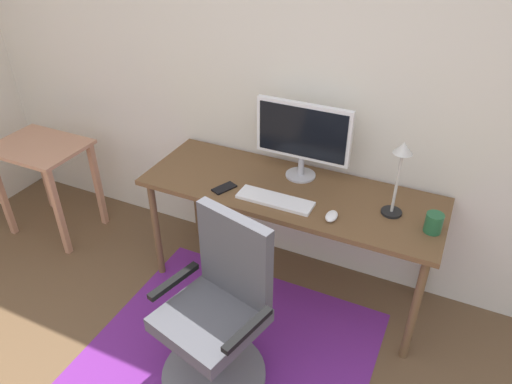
{
  "coord_description": "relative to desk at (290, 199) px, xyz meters",
  "views": [
    {
      "loc": [
        0.75,
        -0.35,
        2.23
      ],
      "look_at": [
        -0.16,
        1.58,
        0.85
      ],
      "focal_mm": 33.59,
      "sensor_mm": 36.0,
      "label": 1
    }
  ],
  "objects": [
    {
      "name": "computer_mouse",
      "position": [
        0.3,
        -0.18,
        0.09
      ],
      "size": [
        0.06,
        0.1,
        0.03
      ],
      "primitive_type": "ellipsoid",
      "color": "white",
      "rests_on": "desk"
    },
    {
      "name": "cell_phone",
      "position": [
        -0.35,
        -0.16,
        0.08
      ],
      "size": [
        0.12,
        0.16,
        0.01
      ],
      "primitive_type": "cube",
      "rotation": [
        0.0,
        0.0,
        -0.41
      ],
      "color": "black",
      "rests_on": "desk"
    },
    {
      "name": "monitor",
      "position": [
        0.0,
        0.16,
        0.35
      ],
      "size": [
        0.56,
        0.18,
        0.46
      ],
      "color": "#B2B2B7",
      "rests_on": "desk"
    },
    {
      "name": "keyboard",
      "position": [
        -0.03,
        -0.15,
        0.08
      ],
      "size": [
        0.43,
        0.13,
        0.02
      ],
      "primitive_type": "cube",
      "color": "white",
      "rests_on": "desk"
    },
    {
      "name": "desk_lamp",
      "position": [
        0.58,
        0.01,
        0.36
      ],
      "size": [
        0.11,
        0.11,
        0.42
      ],
      "color": "black",
      "rests_on": "desk"
    },
    {
      "name": "side_table",
      "position": [
        -1.8,
        -0.16,
        -0.11
      ],
      "size": [
        0.62,
        0.47,
        0.71
      ],
      "color": "tan",
      "rests_on": "ground"
    },
    {
      "name": "office_chair",
      "position": [
        -0.07,
        -0.77,
        -0.3
      ],
      "size": [
        0.59,
        0.55,
        0.97
      ],
      "rotation": [
        0.0,
        0.0,
        -0.25
      ],
      "color": "slate",
      "rests_on": "ground"
    },
    {
      "name": "area_rug",
      "position": [
        -0.08,
        -0.72,
        -0.67
      ],
      "size": [
        1.52,
        1.49,
        0.01
      ],
      "primitive_type": "cube",
      "color": "#69247F",
      "rests_on": "ground"
    },
    {
      "name": "coffee_cup",
      "position": [
        0.8,
        -0.06,
        0.12
      ],
      "size": [
        0.09,
        0.09,
        0.1
      ],
      "primitive_type": "cylinder",
      "color": "#225A34",
      "rests_on": "desk"
    },
    {
      "name": "desk",
      "position": [
        0.0,
        0.0,
        0.0
      ],
      "size": [
        1.74,
        0.61,
        0.75
      ],
      "color": "brown",
      "rests_on": "ground"
    },
    {
      "name": "wall_back",
      "position": [
        0.06,
        0.37,
        0.62
      ],
      "size": [
        6.0,
        0.1,
        2.6
      ],
      "primitive_type": "cube",
      "color": "silver",
      "rests_on": "ground"
    }
  ]
}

